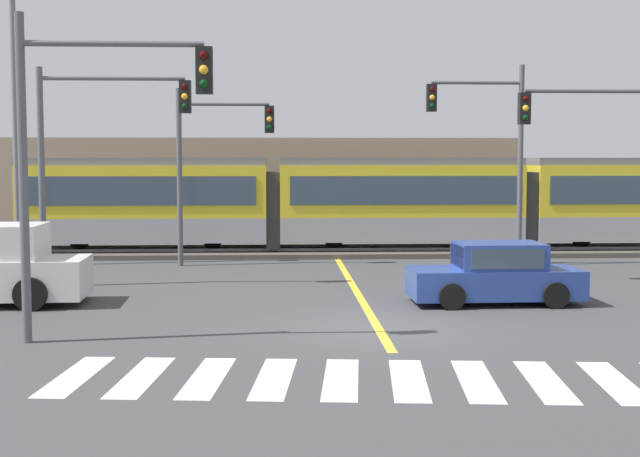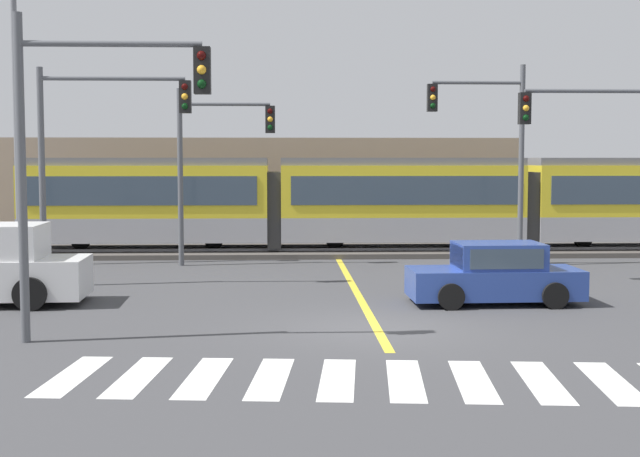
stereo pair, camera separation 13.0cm
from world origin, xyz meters
name	(u,v)px [view 1 (the left image)]	position (x,y,z in m)	size (l,w,h in m)	color
ground_plane	(378,328)	(0.00, 0.00, 0.00)	(200.00, 200.00, 0.00)	#3D3D3F
track_bed	(334,251)	(0.00, 14.83, 0.09)	(120.00, 4.00, 0.18)	#4C4742
rail_near	(335,249)	(0.00, 14.11, 0.23)	(120.00, 0.08, 0.10)	#939399
rail_far	(333,246)	(0.00, 15.55, 0.23)	(120.00, 0.08, 0.10)	#939399
light_rail_tram	(399,199)	(2.46, 14.82, 2.05)	(28.00, 2.64, 3.43)	#9E9EA3
crosswalk_stripe_0	(76,376)	(-5.48, -3.88, 0.00)	(0.56, 2.80, 0.01)	silver
crosswalk_stripe_1	(141,377)	(-4.38, -3.98, 0.00)	(0.56, 2.80, 0.01)	silver
crosswalk_stripe_2	(207,377)	(-3.29, -4.08, 0.00)	(0.56, 2.80, 0.01)	silver
crosswalk_stripe_3	(274,378)	(-2.19, -4.19, 0.00)	(0.56, 2.80, 0.01)	silver
crosswalk_stripe_4	(341,379)	(-1.10, -4.29, 0.00)	(0.56, 2.80, 0.01)	silver
crosswalk_stripe_5	(409,380)	(0.00, -4.39, 0.00)	(0.56, 2.80, 0.01)	silver
crosswalk_stripe_6	(477,380)	(1.10, -4.50, 0.00)	(0.56, 2.80, 0.01)	silver
crosswalk_stripe_7	(545,381)	(2.19, -4.60, 0.00)	(0.56, 2.80, 0.01)	silver
crosswalk_stripe_8	(614,382)	(3.29, -4.70, 0.00)	(0.56, 2.80, 0.01)	silver
lane_centre_line	(357,291)	(0.00, 5.22, 0.00)	(0.20, 15.22, 0.01)	gold
sedan_crossing	(495,275)	(3.26, 3.09, 0.70)	(4.24, 2.00, 1.52)	#284293
traffic_light_far_left	(212,151)	(-4.31, 11.28, 3.84)	(3.25, 0.38, 5.90)	#515459
traffic_light_far_right	(491,137)	(4.95, 10.77, 4.28)	(3.25, 0.38, 6.67)	#515459
traffic_light_mid_right	(610,146)	(7.47, 6.78, 3.96)	(4.25, 0.38, 5.87)	#515459
traffic_light_near_left	(86,130)	(-5.81, -1.12, 4.14)	(3.75, 0.38, 6.38)	#515459
traffic_light_mid_left	(93,139)	(-7.25, 6.57, 4.13)	(4.25, 0.38, 6.11)	#515459
street_lamp_west	(21,108)	(-10.59, 11.48, 5.25)	(2.27, 0.28, 9.31)	slate
building_backdrop_far	(254,187)	(-3.24, 22.93, 2.24)	(23.36, 6.00, 4.47)	gray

